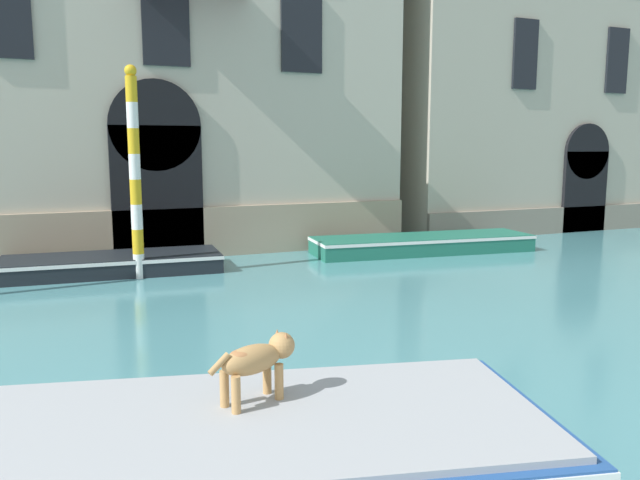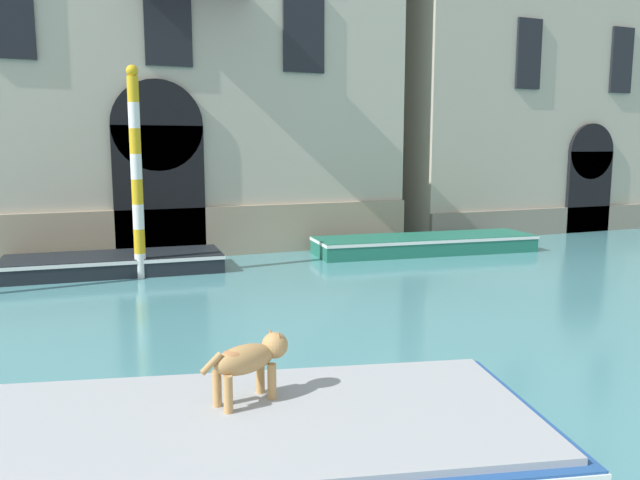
{
  "view_description": "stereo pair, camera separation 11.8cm",
  "coord_description": "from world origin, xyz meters",
  "px_view_note": "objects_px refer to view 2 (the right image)",
  "views": [
    {
      "loc": [
        -0.22,
        1.42,
        2.95
      ],
      "look_at": [
        4.27,
        12.19,
        1.2
      ],
      "focal_mm": 35.0,
      "sensor_mm": 36.0,
      "label": 1
    },
    {
      "loc": [
        -0.11,
        1.37,
        2.95
      ],
      "look_at": [
        4.27,
        12.19,
        1.2
      ],
      "focal_mm": 35.0,
      "sensor_mm": 36.0,
      "label": 2
    }
  ],
  "objects_px": {
    "boat_foreground": "(122,463)",
    "dog_on_deck": "(250,359)",
    "boat_moored_near_palazzo": "(115,263)",
    "mooring_pole_0": "(136,173)",
    "boat_moored_far": "(425,244)"
  },
  "relations": [
    {
      "from": "boat_foreground",
      "to": "dog_on_deck",
      "type": "bearing_deg",
      "value": 17.32
    },
    {
      "from": "boat_foreground",
      "to": "boat_moored_near_palazzo",
      "type": "height_order",
      "value": "boat_foreground"
    },
    {
      "from": "boat_foreground",
      "to": "boat_moored_near_palazzo",
      "type": "distance_m",
      "value": 10.18
    },
    {
      "from": "dog_on_deck",
      "to": "boat_moored_near_palazzo",
      "type": "distance_m",
      "value": 10.13
    },
    {
      "from": "dog_on_deck",
      "to": "boat_moored_near_palazzo",
      "type": "relative_size",
      "value": 0.17
    },
    {
      "from": "mooring_pole_0",
      "to": "boat_foreground",
      "type": "bearing_deg",
      "value": -97.04
    },
    {
      "from": "dog_on_deck",
      "to": "mooring_pole_0",
      "type": "distance_m",
      "value": 9.38
    },
    {
      "from": "dog_on_deck",
      "to": "boat_moored_near_palazzo",
      "type": "height_order",
      "value": "dog_on_deck"
    },
    {
      "from": "dog_on_deck",
      "to": "boat_moored_near_palazzo",
      "type": "bearing_deg",
      "value": 74.23
    },
    {
      "from": "boat_foreground",
      "to": "boat_moored_near_palazzo",
      "type": "xyz_separation_m",
      "value": [
        0.65,
        10.16,
        -0.15
      ]
    },
    {
      "from": "boat_foreground",
      "to": "mooring_pole_0",
      "type": "xyz_separation_m",
      "value": [
        1.16,
        9.37,
        2.0
      ]
    },
    {
      "from": "boat_foreground",
      "to": "boat_moored_far",
      "type": "distance_m",
      "value": 13.34
    },
    {
      "from": "dog_on_deck",
      "to": "boat_foreground",
      "type": "bearing_deg",
      "value": 165.47
    },
    {
      "from": "mooring_pole_0",
      "to": "boat_moored_near_palazzo",
      "type": "bearing_deg",
      "value": 122.79
    },
    {
      "from": "boat_moored_far",
      "to": "mooring_pole_0",
      "type": "height_order",
      "value": "mooring_pole_0"
    }
  ]
}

